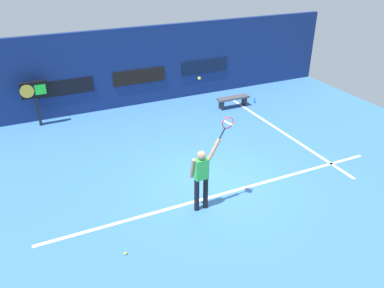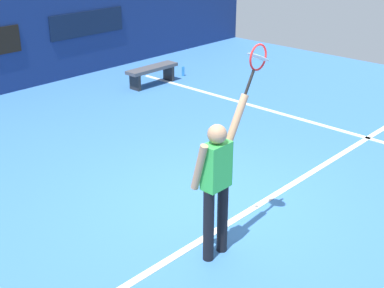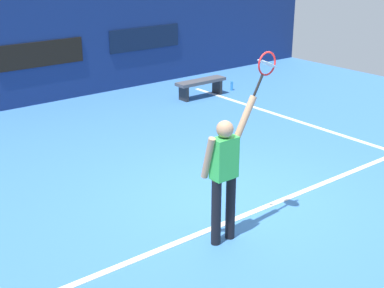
% 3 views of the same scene
% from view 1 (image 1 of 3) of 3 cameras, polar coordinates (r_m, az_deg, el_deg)
% --- Properties ---
extents(ground_plane, '(18.00, 18.00, 0.00)m').
position_cam_1_polar(ground_plane, '(11.14, 3.51, -5.86)').
color(ground_plane, '#3870B2').
extents(back_wall, '(18.00, 0.20, 3.19)m').
position_cam_1_polar(back_wall, '(16.31, -7.97, 11.20)').
color(back_wall, navy).
rests_on(back_wall, ground_plane).
extents(sponsor_banner_center, '(2.20, 0.03, 0.60)m').
position_cam_1_polar(sponsor_banner_center, '(16.31, -7.75, 9.82)').
color(sponsor_banner_center, black).
extents(sponsor_banner_portside, '(2.20, 0.03, 0.60)m').
position_cam_1_polar(sponsor_banner_portside, '(15.76, -18.26, 7.91)').
color(sponsor_banner_portside, black).
extents(sponsor_banner_starboard, '(2.20, 0.03, 0.60)m').
position_cam_1_polar(sponsor_banner_starboard, '(17.37, 1.86, 11.36)').
color(sponsor_banner_starboard, '#0C1933').
extents(court_baseline, '(10.00, 0.10, 0.01)m').
position_cam_1_polar(court_baseline, '(10.75, 4.86, -7.25)').
color(court_baseline, white).
rests_on(court_baseline, ground_plane).
extents(court_sideline, '(0.10, 7.00, 0.01)m').
position_cam_1_polar(court_sideline, '(14.46, 13.07, 1.78)').
color(court_sideline, white).
rests_on(court_sideline, ground_plane).
extents(tennis_player, '(0.76, 0.31, 1.94)m').
position_cam_1_polar(tennis_player, '(9.61, 1.40, -4.62)').
color(tennis_player, black).
rests_on(tennis_player, ground_plane).
extents(tennis_racket, '(0.44, 0.27, 0.61)m').
position_cam_1_polar(tennis_racket, '(9.29, 5.20, 2.96)').
color(tennis_racket, black).
extents(tennis_ball, '(0.07, 0.07, 0.07)m').
position_cam_1_polar(tennis_ball, '(8.56, 1.08, 9.66)').
color(tennis_ball, '#CCE033').
extents(scoreboard_clock, '(0.96, 0.20, 1.72)m').
position_cam_1_polar(scoreboard_clock, '(15.20, -22.19, 7.14)').
color(scoreboard_clock, black).
rests_on(scoreboard_clock, ground_plane).
extents(court_bench, '(1.40, 0.36, 0.45)m').
position_cam_1_polar(court_bench, '(16.23, 6.07, 6.53)').
color(court_bench, '#4C4C51').
rests_on(court_bench, ground_plane).
extents(water_bottle, '(0.07, 0.07, 0.24)m').
position_cam_1_polar(water_bottle, '(16.85, 9.18, 6.34)').
color(water_bottle, '#338CD8').
rests_on(water_bottle, ground_plane).
extents(spare_ball, '(0.07, 0.07, 0.07)m').
position_cam_1_polar(spare_ball, '(9.00, -9.78, -15.59)').
color(spare_ball, '#CCE033').
rests_on(spare_ball, ground_plane).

